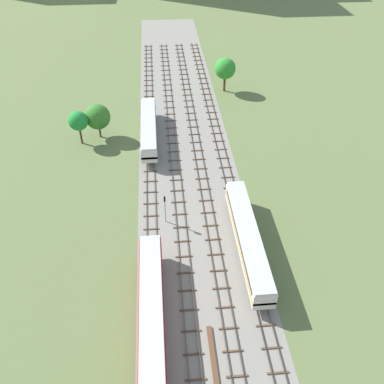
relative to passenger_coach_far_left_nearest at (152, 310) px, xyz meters
name	(u,v)px	position (x,y,z in m)	size (l,w,h in m)	color
ground_plane	(188,168)	(6.78, 32.00, -2.61)	(480.00, 480.00, 0.00)	#5B6B3D
ballast_bed	(188,168)	(6.78, 32.00, -2.61)	(17.57, 176.00, 0.01)	gray
track_far_left	(150,166)	(0.00, 33.00, -2.48)	(2.40, 126.00, 0.29)	#47382D
track_left	(175,165)	(4.52, 33.00, -2.48)	(2.40, 126.00, 0.29)	#47382D
track_centre_left	(200,164)	(9.04, 33.00, -2.48)	(2.40, 126.00, 0.29)	#47382D
track_centre	(224,162)	(13.57, 33.00, -2.48)	(2.40, 126.00, 0.29)	#47382D
passenger_coach_far_left_nearest	(152,310)	(0.00, 0.00, 0.00)	(2.96, 22.00, 3.80)	red
passenger_coach_centre_near	(248,237)	(13.57, 10.99, 0.00)	(2.96, 22.00, 3.80)	beige
diesel_railcar_far_left_mid	(149,128)	(0.00, 42.48, -0.02)	(2.96, 20.50, 3.80)	beige
signal_post_nearest	(165,206)	(2.26, 18.02, 0.67)	(0.28, 0.47, 5.15)	gray
lineside_tree_1	(98,117)	(-9.81, 44.39, 1.86)	(4.93, 4.93, 6.95)	#4C331E
lineside_tree_2	(78,121)	(-13.22, 42.22, 2.31)	(3.75, 3.75, 6.84)	#4C331E
lineside_tree_3	(225,69)	(17.98, 63.06, 2.94)	(4.89, 4.89, 8.04)	#4C331E
spare_rail_bundle	(214,366)	(6.70, -6.11, -2.49)	(0.60, 10.00, 0.24)	brown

